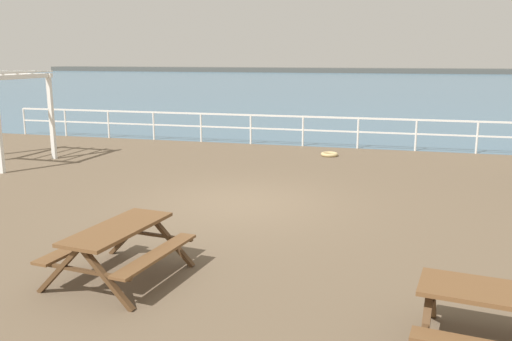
{
  "coord_description": "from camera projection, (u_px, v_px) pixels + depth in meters",
  "views": [
    {
      "loc": [
        3.24,
        -10.79,
        3.13
      ],
      "look_at": [
        0.43,
        -0.29,
        0.8
      ],
      "focal_mm": 37.55,
      "sensor_mm": 36.0,
      "label": 1
    }
  ],
  "objects": [
    {
      "name": "picnic_table_mid_centre",
      "position": [
        510.0,
        310.0,
        5.47
      ],
      "size": [
        1.99,
        1.76,
        0.8
      ],
      "rotation": [
        0.0,
        0.0,
        -0.14
      ],
      "color": "brown",
      "rests_on": "ground"
    },
    {
      "name": "distant_shoreline",
      "position": [
        384.0,
        73.0,
        102.12
      ],
      "size": [
        142.0,
        6.0,
        1.8
      ],
      "primitive_type": "cube",
      "color": "#4C4C47",
      "rests_on": "ground"
    },
    {
      "name": "seaward_railing",
      "position": [
        303.0,
        125.0,
        18.83
      ],
      "size": [
        23.07,
        0.07,
        1.08
      ],
      "color": "white",
      "rests_on": "ground"
    },
    {
      "name": "sea_band",
      "position": [
        371.0,
        84.0,
        61.5
      ],
      "size": [
        142.0,
        90.0,
        0.01
      ],
      "primitive_type": "cube",
      "color": "#476B84",
      "rests_on": "ground"
    },
    {
      "name": "picnic_table_near_right",
      "position": [
        119.0,
        240.0,
        7.56
      ],
      "size": [
        1.74,
        1.97,
        0.8
      ],
      "rotation": [
        0.0,
        0.0,
        1.45
      ],
      "color": "brown",
      "rests_on": "ground"
    },
    {
      "name": "ground_plane",
      "position": [
        240.0,
        207.0,
        11.69
      ],
      "size": [
        30.0,
        24.0,
        0.2
      ],
      "primitive_type": "cube",
      "color": "brown"
    },
    {
      "name": "rope_coil",
      "position": [
        329.0,
        154.0,
        17.11
      ],
      "size": [
        0.55,
        0.55,
        0.11
      ],
      "primitive_type": "torus",
      "color": "tan",
      "rests_on": "ground"
    }
  ]
}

